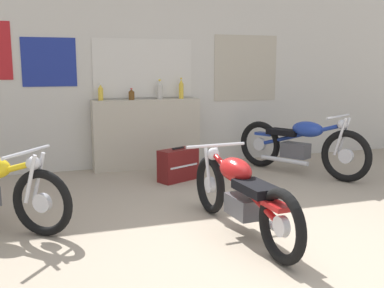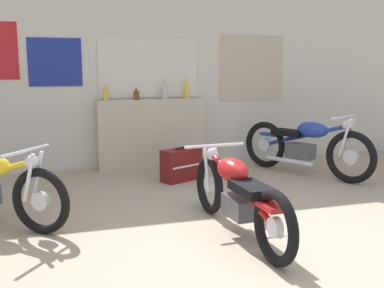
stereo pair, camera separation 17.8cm
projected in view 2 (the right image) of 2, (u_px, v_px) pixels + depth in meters
The scene contains 10 objects.
ground_plane at pixel (276, 257), 3.65m from camera, with size 24.00×24.00×0.00m, color gray.
wall_back at pixel (167, 75), 6.93m from camera, with size 10.00×0.07×2.80m.
sill_counter at pixel (152, 134), 6.83m from camera, with size 1.62×0.28×1.04m.
bottle_leftmost at pixel (106, 93), 6.54m from camera, with size 0.07×0.07×0.25m.
bottle_left_center at pixel (136, 95), 6.62m from camera, with size 0.09×0.09×0.17m.
bottle_center at pixel (165, 90), 6.78m from camera, with size 0.09×0.09×0.30m.
bottle_right_center at pixel (186, 89), 6.87m from camera, with size 0.07×0.07×0.32m.
motorcycle_blue at pixel (305, 146), 6.38m from camera, with size 1.09×1.88×0.89m.
motorcycle_red at pixel (238, 194), 4.08m from camera, with size 0.64×1.95×0.76m.
hard_case_darkred at pixel (181, 165), 6.08m from camera, with size 0.61×0.44×0.46m.
Camera 2 is at (-1.65, -3.10, 1.53)m, focal length 42.00 mm.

